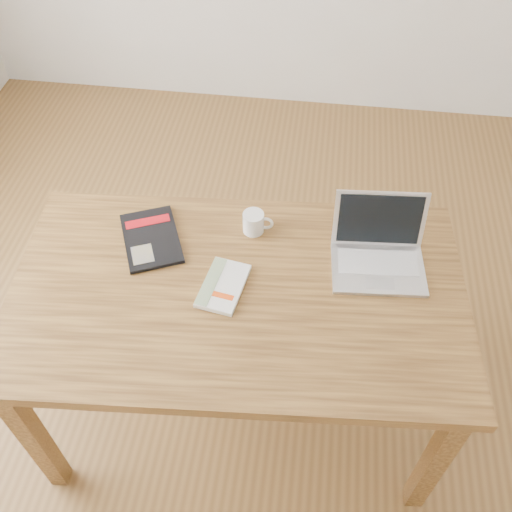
# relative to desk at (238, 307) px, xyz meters

# --- Properties ---
(room) EXTENTS (4.04, 4.04, 2.70)m
(room) POSITION_rel_desk_xyz_m (-0.01, 0.17, 0.69)
(room) COLOR brown
(room) RESTS_ON ground
(desk) EXTENTS (1.48, 0.92, 0.75)m
(desk) POSITION_rel_desk_xyz_m (0.00, 0.00, 0.00)
(desk) COLOR brown
(desk) RESTS_ON ground
(white_guidebook) EXTENTS (0.15, 0.22, 0.02)m
(white_guidebook) POSITION_rel_desk_xyz_m (-0.05, 0.00, 0.10)
(white_guidebook) COLOR silver
(white_guidebook) RESTS_ON desk
(black_guidebook) EXTENTS (0.27, 0.31, 0.01)m
(black_guidebook) POSITION_rel_desk_xyz_m (-0.32, 0.17, 0.10)
(black_guidebook) COLOR black
(black_guidebook) RESTS_ON desk
(laptop) EXTENTS (0.31, 0.28, 0.20)m
(laptop) POSITION_rel_desk_xyz_m (0.43, 0.18, 0.13)
(laptop) COLOR silver
(laptop) RESTS_ON desk
(coffee_mug) EXTENTS (0.10, 0.07, 0.08)m
(coffee_mug) POSITION_rel_desk_xyz_m (0.02, 0.26, 0.13)
(coffee_mug) COLOR white
(coffee_mug) RESTS_ON desk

